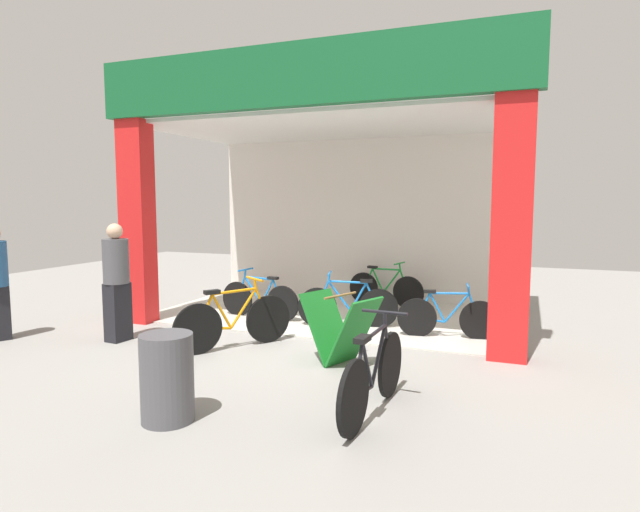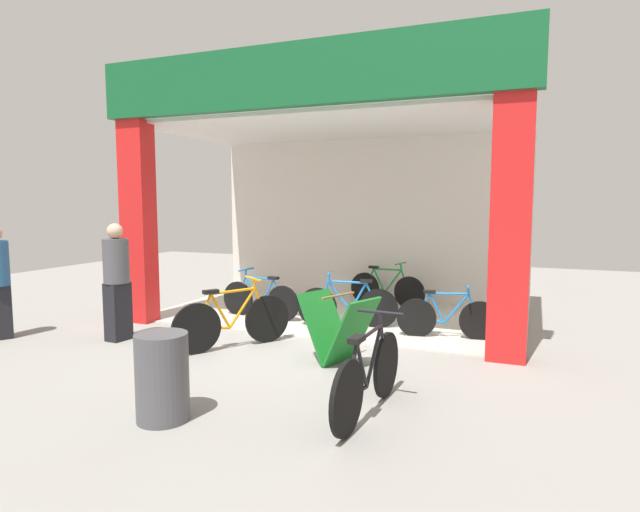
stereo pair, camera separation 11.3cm
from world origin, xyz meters
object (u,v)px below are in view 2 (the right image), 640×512
(bicycle_inside_0, at_px, (348,306))
(trash_bin, at_px, (162,377))
(bicycle_parked_0, at_px, (368,376))
(bicycle_inside_2, at_px, (386,289))
(pedestrian_0, at_px, (117,280))
(bicycle_inside_1, at_px, (260,299))
(bicycle_inside_3, at_px, (447,317))
(sandwich_board_sign, at_px, (338,329))
(bicycle_parked_1, at_px, (233,321))

(bicycle_inside_0, relative_size, trash_bin, 1.92)
(bicycle_parked_0, bearing_deg, bicycle_inside_0, 112.33)
(bicycle_inside_0, bearing_deg, trash_bin, -95.71)
(bicycle_inside_2, relative_size, pedestrian_0, 0.91)
(bicycle_inside_1, bearing_deg, bicycle_parked_0, -48.00)
(bicycle_inside_3, relative_size, bicycle_parked_0, 0.85)
(sandwich_board_sign, xyz_separation_m, pedestrian_0, (-3.38, -0.18, 0.46))
(bicycle_parked_0, bearing_deg, trash_bin, -154.25)
(bicycle_inside_1, relative_size, bicycle_inside_3, 1.05)
(bicycle_inside_1, xyz_separation_m, pedestrian_0, (-1.25, -2.05, 0.56))
(pedestrian_0, bearing_deg, bicycle_inside_0, 34.91)
(bicycle_inside_1, xyz_separation_m, bicycle_parked_0, (2.96, -3.29, 0.04))
(bicycle_inside_2, relative_size, trash_bin, 1.89)
(bicycle_inside_3, relative_size, trash_bin, 1.80)
(bicycle_inside_2, bearing_deg, bicycle_inside_0, -93.78)
(bicycle_inside_1, height_order, bicycle_parked_1, bicycle_parked_1)
(bicycle_inside_1, height_order, sandwich_board_sign, sandwich_board_sign)
(bicycle_inside_0, xyz_separation_m, sandwich_board_sign, (0.51, -1.83, 0.08))
(bicycle_inside_0, relative_size, bicycle_parked_0, 0.91)
(sandwich_board_sign, bearing_deg, bicycle_parked_1, 176.83)
(bicycle_parked_1, bearing_deg, trash_bin, -73.90)
(bicycle_inside_0, relative_size, bicycle_parked_1, 1.07)
(bicycle_inside_1, distance_m, trash_bin, 4.31)
(bicycle_inside_3, distance_m, sandwich_board_sign, 2.02)
(bicycle_inside_2, height_order, bicycle_parked_0, bicycle_parked_0)
(bicycle_parked_0, relative_size, sandwich_board_sign, 1.63)
(bicycle_inside_3, relative_size, sandwich_board_sign, 1.39)
(bicycle_inside_3, xyz_separation_m, pedestrian_0, (-4.48, -1.87, 0.57))
(bicycle_inside_1, relative_size, bicycle_parked_1, 1.05)
(sandwich_board_sign, relative_size, trash_bin, 1.29)
(bicycle_inside_2, bearing_deg, sandwich_board_sign, -84.20)
(bicycle_inside_2, distance_m, pedestrian_0, 4.96)
(pedestrian_0, bearing_deg, bicycle_inside_3, 22.72)
(sandwich_board_sign, bearing_deg, bicycle_inside_2, 95.80)
(bicycle_parked_1, relative_size, pedestrian_0, 0.86)
(bicycle_inside_2, distance_m, bicycle_parked_0, 5.30)
(bicycle_parked_1, distance_m, trash_bin, 2.44)
(bicycle_inside_1, height_order, bicycle_parked_0, bicycle_parked_0)
(bicycle_inside_0, bearing_deg, bicycle_inside_3, -4.70)
(pedestrian_0, height_order, trash_bin, pedestrian_0)
(trash_bin, bearing_deg, bicycle_inside_2, 84.90)
(sandwich_board_sign, relative_size, pedestrian_0, 0.62)
(bicycle_inside_3, distance_m, pedestrian_0, 4.89)
(bicycle_inside_1, bearing_deg, bicycle_inside_3, -3.08)
(bicycle_inside_2, bearing_deg, bicycle_inside_1, -133.25)
(bicycle_parked_0, height_order, sandwich_board_sign, bicycle_parked_0)
(bicycle_inside_3, bearing_deg, bicycle_inside_1, 176.92)
(sandwich_board_sign, height_order, pedestrian_0, pedestrian_0)
(bicycle_inside_3, bearing_deg, pedestrian_0, -157.28)
(trash_bin, bearing_deg, bicycle_inside_1, 106.45)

